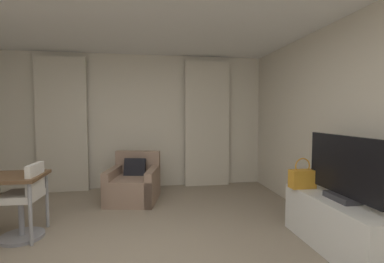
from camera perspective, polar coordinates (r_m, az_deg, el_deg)
wall_window at (r=5.50m, az=-11.24°, el=2.04°), size 5.12×0.06×2.60m
wall_right at (r=3.40m, az=34.21°, el=0.40°), size 0.06×6.12×2.60m
curtain_left_panel at (r=5.59m, az=-25.50°, el=1.25°), size 0.90×0.06×2.50m
curtain_right_panel at (r=5.50m, az=3.20°, el=1.58°), size 0.90×0.06×2.50m
armchair at (r=4.78m, az=-12.05°, el=-10.73°), size 0.93×1.00×0.79m
desk_chair at (r=3.83m, az=-31.55°, el=-12.98°), size 0.48×0.48×0.88m
tv_console at (r=3.44m, az=28.27°, el=-16.78°), size 0.49×1.35×0.56m
tv_flatscreen at (r=3.26m, az=28.97°, el=-7.02°), size 0.20×1.04×0.68m
handbag_primary at (r=3.62m, az=22.00°, el=-9.00°), size 0.30×0.14×0.37m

